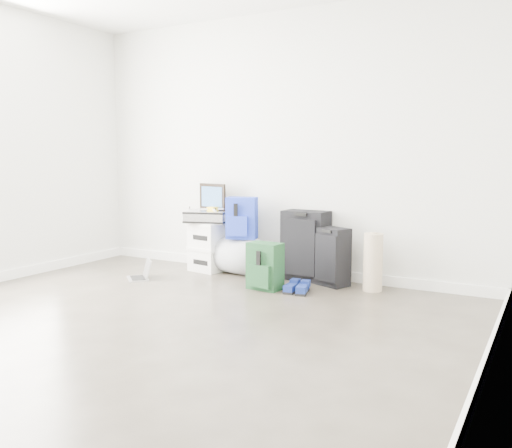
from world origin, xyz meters
The scene contains 14 objects.
ground centered at (0.00, 0.00, 0.00)m, with size 5.00×5.00×0.00m, color #342E25.
room_envelope centered at (0.00, 0.02, 1.72)m, with size 4.52×5.02×2.71m.
boxes_stack centered at (-0.73, 2.24, 0.27)m, with size 0.42×0.36×0.53m.
briefcase centered at (-0.73, 2.24, 0.60)m, with size 0.44×0.32×0.13m, color #B2B2B7.
painting centered at (-0.73, 2.34, 0.80)m, with size 0.38×0.11×0.29m.
drone centered at (-0.65, 2.22, 0.68)m, with size 0.39×0.39×0.05m.
duffel_bag centered at (-0.31, 2.26, 0.19)m, with size 0.39×0.39×0.63m, color gray.
blue_backpack centered at (-0.31, 2.23, 0.59)m, with size 0.35×0.30×0.43m.
large_suitcase centered at (0.37, 2.36, 0.35)m, with size 0.47×0.32×0.70m.
green_backpack centered at (0.20, 1.80, 0.21)m, with size 0.33×0.26×0.44m.
carry_on centered at (0.67, 2.26, 0.28)m, with size 0.41×0.34×0.56m.
shoes centered at (0.52, 1.83, 0.04)m, with size 0.24×0.25×0.08m.
rolled_rug centered at (1.10, 2.24, 0.27)m, with size 0.18×0.18×0.54m, color tan.
laptop centered at (-1.10, 1.58, 0.05)m, with size 0.34×0.34×0.20m.
Camera 1 is at (2.54, -2.57, 1.23)m, focal length 38.00 mm.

